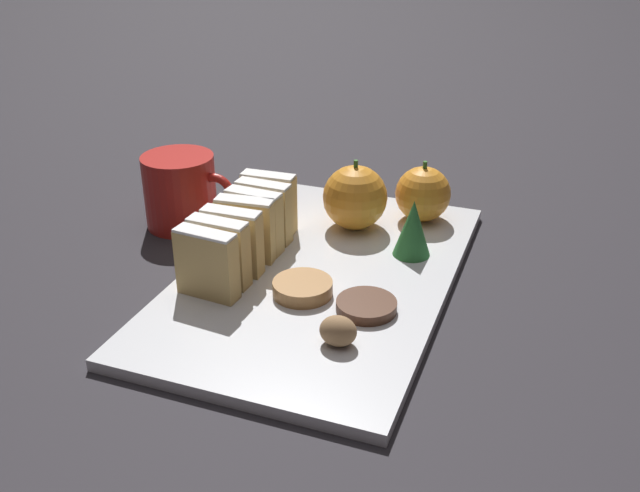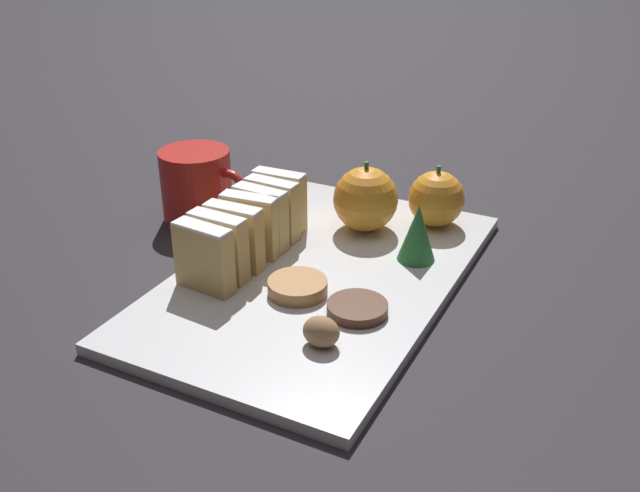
# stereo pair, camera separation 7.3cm
# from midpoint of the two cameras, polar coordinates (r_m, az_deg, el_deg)

# --- Properties ---
(ground_plane) EXTENTS (6.00, 6.00, 0.00)m
(ground_plane) POSITION_cam_midpoint_polar(r_m,az_deg,el_deg) (0.75, 2.79, -2.92)
(ground_plane) COLOR #28262B
(serving_platter) EXTENTS (0.27, 0.43, 0.01)m
(serving_platter) POSITION_cam_midpoint_polar(r_m,az_deg,el_deg) (0.75, 2.80, -2.52)
(serving_platter) COLOR silver
(serving_platter) RESTS_ON ground_plane
(stollen_slice_front) EXTENTS (0.06, 0.03, 0.07)m
(stollen_slice_front) POSITION_cam_midpoint_polar(r_m,az_deg,el_deg) (0.70, -6.35, -1.03)
(stollen_slice_front) COLOR tan
(stollen_slice_front) RESTS_ON serving_platter
(stollen_slice_second) EXTENTS (0.06, 0.02, 0.07)m
(stollen_slice_second) POSITION_cam_midpoint_polar(r_m,az_deg,el_deg) (0.72, -5.28, -0.15)
(stollen_slice_second) COLOR tan
(stollen_slice_second) RESTS_ON serving_platter
(stollen_slice_third) EXTENTS (0.06, 0.02, 0.07)m
(stollen_slice_third) POSITION_cam_midpoint_polar(r_m,az_deg,el_deg) (0.74, -4.10, 0.65)
(stollen_slice_third) COLOR tan
(stollen_slice_third) RESTS_ON serving_platter
(stollen_slice_fourth) EXTENTS (0.06, 0.03, 0.07)m
(stollen_slice_fourth) POSITION_cam_midpoint_polar(r_m,az_deg,el_deg) (0.76, -3.09, 1.43)
(stollen_slice_fourth) COLOR tan
(stollen_slice_fourth) RESTS_ON serving_platter
(stollen_slice_fifth) EXTENTS (0.06, 0.02, 0.07)m
(stollen_slice_fifth) POSITION_cam_midpoint_polar(r_m,az_deg,el_deg) (0.78, -2.13, 2.17)
(stollen_slice_fifth) COLOR tan
(stollen_slice_fifth) RESTS_ON serving_platter
(stollen_slice_sixth) EXTENTS (0.06, 0.02, 0.07)m
(stollen_slice_sixth) POSITION_cam_midpoint_polar(r_m,az_deg,el_deg) (0.80, -1.27, 2.89)
(stollen_slice_sixth) COLOR tan
(stollen_slice_sixth) RESTS_ON serving_platter
(stollen_slice_back) EXTENTS (0.06, 0.02, 0.07)m
(stollen_slice_back) POSITION_cam_midpoint_polar(r_m,az_deg,el_deg) (0.83, -0.74, 3.62)
(stollen_slice_back) COLOR tan
(stollen_slice_back) RESTS_ON serving_platter
(orange_near) EXTENTS (0.08, 0.08, 0.08)m
(orange_near) POSITION_cam_midpoint_polar(r_m,az_deg,el_deg) (0.83, 6.30, 3.67)
(orange_near) COLOR orange
(orange_near) RESTS_ON serving_platter
(orange_far) EXTENTS (0.07, 0.07, 0.07)m
(orange_far) POSITION_cam_midpoint_polar(r_m,az_deg,el_deg) (0.85, 11.74, 3.66)
(orange_far) COLOR orange
(orange_far) RESTS_ON serving_platter
(walnut) EXTENTS (0.03, 0.03, 0.03)m
(walnut) POSITION_cam_midpoint_polar(r_m,az_deg,el_deg) (0.63, 3.47, -6.95)
(walnut) COLOR #8E6B47
(walnut) RESTS_ON serving_platter
(chocolate_cookie) EXTENTS (0.06, 0.06, 0.01)m
(chocolate_cookie) POSITION_cam_midpoint_polar(r_m,az_deg,el_deg) (0.68, 6.12, -5.07)
(chocolate_cookie) COLOR #472819
(chocolate_cookie) RESTS_ON serving_platter
(gingerbread_cookie) EXTENTS (0.06, 0.06, 0.01)m
(gingerbread_cookie) POSITION_cam_midpoint_polar(r_m,az_deg,el_deg) (0.70, 1.07, -3.34)
(gingerbread_cookie) COLOR #A3703D
(gingerbread_cookie) RESTS_ON serving_platter
(evergreen_sprig) EXTENTS (0.04, 0.04, 0.06)m
(evergreen_sprig) POSITION_cam_midpoint_polar(r_m,az_deg,el_deg) (0.77, 10.53, 0.97)
(evergreen_sprig) COLOR #2D7538
(evergreen_sprig) RESTS_ON serving_platter
(coffee_mug) EXTENTS (0.12, 0.09, 0.09)m
(coffee_mug) POSITION_cam_midpoint_polar(r_m,az_deg,el_deg) (0.88, -7.44, 4.78)
(coffee_mug) COLOR red
(coffee_mug) RESTS_ON ground_plane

